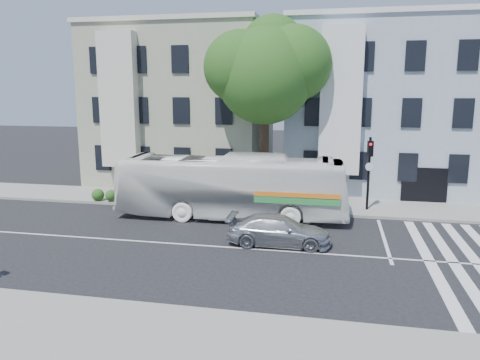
# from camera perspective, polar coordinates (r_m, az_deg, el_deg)

# --- Properties ---
(ground) EXTENTS (120.00, 120.00, 0.00)m
(ground) POSITION_cam_1_polar(r_m,az_deg,el_deg) (20.41, -0.79, -8.26)
(ground) COLOR black
(ground) RESTS_ON ground
(sidewalk_far) EXTENTS (80.00, 4.00, 0.15)m
(sidewalk_far) POSITION_cam_1_polar(r_m,az_deg,el_deg) (27.95, 2.73, -2.81)
(sidewalk_far) COLOR gray
(sidewalk_far) RESTS_ON ground
(sidewalk_near) EXTENTS (80.00, 4.00, 0.15)m
(sidewalk_near) POSITION_cam_1_polar(r_m,az_deg,el_deg) (13.36, -8.60, -18.98)
(sidewalk_near) COLOR gray
(sidewalk_near) RESTS_ON ground
(building_left) EXTENTS (12.00, 10.00, 11.00)m
(building_left) POSITION_cam_1_polar(r_m,az_deg,el_deg) (35.64, -6.72, 8.92)
(building_left) COLOR #989D84
(building_left) RESTS_ON ground
(building_right) EXTENTS (12.00, 10.00, 11.00)m
(building_right) POSITION_cam_1_polar(r_m,az_deg,el_deg) (33.97, 16.59, 8.45)
(building_right) COLOR #A3B5C2
(building_right) RESTS_ON ground
(street_tree) EXTENTS (7.30, 5.90, 11.10)m
(street_tree) POSITION_cam_1_polar(r_m,az_deg,el_deg) (27.89, 3.24, 13.22)
(street_tree) COLOR #2D2116
(street_tree) RESTS_ON ground
(bus) EXTENTS (3.24, 12.24, 3.39)m
(bus) POSITION_cam_1_polar(r_m,az_deg,el_deg) (24.67, -1.05, -0.80)
(bus) COLOR white
(bus) RESTS_ON ground
(sedan) EXTENTS (1.89, 4.55, 1.31)m
(sedan) POSITION_cam_1_polar(r_m,az_deg,el_deg) (20.66, 4.77, -6.15)
(sedan) COLOR #B6B8BD
(sedan) RESTS_ON ground
(hedge) EXTENTS (8.52, 1.09, 0.70)m
(hedge) POSITION_cam_1_polar(r_m,az_deg,el_deg) (27.62, -9.14, -2.20)
(hedge) COLOR #286220
(hedge) RESTS_ON sidewalk_far
(traffic_signal) EXTENTS (0.41, 0.53, 4.19)m
(traffic_signal) POSITION_cam_1_polar(r_m,az_deg,el_deg) (26.49, 15.48, 1.84)
(traffic_signal) COLOR black
(traffic_signal) RESTS_ON ground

